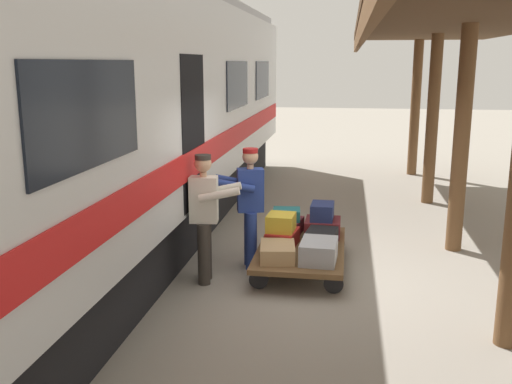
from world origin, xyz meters
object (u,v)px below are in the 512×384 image
at_px(train_car, 86,122).
at_px(suitcase_maroon_trunk, 323,227).
at_px(suitcase_black_hardshell, 321,239).
at_px(suitcase_red_plastic, 282,238).
at_px(suitcase_tan_vintage, 278,252).
at_px(suitcase_teal_softside, 287,214).
at_px(porter_by_door, 206,214).
at_px(suitcase_navy_fabric, 322,211).
at_px(porter_in_overalls, 249,204).
at_px(luggage_cart, 301,249).
at_px(suitcase_burgundy_valise, 287,227).
at_px(suitcase_gray_aluminum, 319,251).
at_px(suitcase_yellow_case, 281,222).

distance_m(train_car, suitcase_maroon_trunk, 3.70).
bearing_deg(suitcase_black_hardshell, suitcase_red_plastic, 0.00).
height_order(suitcase_tan_vintage, suitcase_teal_softside, suitcase_teal_softside).
height_order(suitcase_black_hardshell, suitcase_maroon_trunk, suitcase_maroon_trunk).
bearing_deg(suitcase_maroon_trunk, porter_by_door, 41.21).
xyz_separation_m(suitcase_navy_fabric, porter_in_overalls, (0.99, 0.66, 0.24)).
bearing_deg(suitcase_navy_fabric, suitcase_tan_vintage, 65.96).
bearing_deg(luggage_cart, suitcase_navy_fabric, -113.34).
distance_m(suitcase_burgundy_valise, suitcase_gray_aluminum, 1.29).
bearing_deg(suitcase_gray_aluminum, suitcase_black_hardshell, -90.00).
relative_size(suitcase_maroon_trunk, porter_by_door, 0.31).
bearing_deg(suitcase_tan_vintage, train_car, -4.72).
xyz_separation_m(suitcase_black_hardshell, suitcase_maroon_trunk, (-0.00, -0.58, 0.01)).
height_order(suitcase_teal_softside, porter_in_overalls, porter_in_overalls).
bearing_deg(suitcase_black_hardshell, suitcase_navy_fabric, -88.76).
relative_size(porter_in_overalls, porter_by_door, 1.00).
xyz_separation_m(suitcase_burgundy_valise, suitcase_yellow_case, (0.02, 0.59, 0.23)).
distance_m(train_car, suitcase_black_hardshell, 3.60).
distance_m(suitcase_maroon_trunk, porter_in_overalls, 1.29).
bearing_deg(porter_by_door, luggage_cart, -149.64).
height_order(luggage_cart, suitcase_navy_fabric, suitcase_navy_fabric).
distance_m(suitcase_tan_vintage, suitcase_maroon_trunk, 1.29).
height_order(suitcase_black_hardshell, suitcase_navy_fabric, suitcase_navy_fabric).
bearing_deg(porter_in_overalls, suitcase_red_plastic, -172.07).
relative_size(train_car, porter_by_door, 10.43).
height_order(suitcase_tan_vintage, suitcase_yellow_case, suitcase_yellow_case).
height_order(train_car, suitcase_navy_fabric, train_car).
bearing_deg(porter_by_door, suitcase_navy_fabric, -138.32).
xyz_separation_m(luggage_cart, suitcase_maroon_trunk, (-0.27, -0.58, 0.17)).
distance_m(suitcase_burgundy_valise, suitcase_yellow_case, 0.63).
xyz_separation_m(suitcase_red_plastic, porter_in_overalls, (0.47, 0.07, 0.50)).
bearing_deg(suitcase_maroon_trunk, suitcase_gray_aluminum, 90.00).
distance_m(suitcase_gray_aluminum, suitcase_teal_softside, 1.29).
distance_m(suitcase_gray_aluminum, suitcase_black_hardshell, 0.58).
height_order(suitcase_teal_softside, porter_by_door, porter_by_door).
xyz_separation_m(suitcase_burgundy_valise, suitcase_black_hardshell, (-0.54, 0.58, 0.01)).
height_order(train_car, suitcase_red_plastic, train_car).
bearing_deg(suitcase_tan_vintage, suitcase_burgundy_valise, -90.00).
xyz_separation_m(suitcase_red_plastic, porter_by_door, (0.93, 0.70, 0.50)).
height_order(luggage_cart, suitcase_burgundy_valise, suitcase_burgundy_valise).
xyz_separation_m(suitcase_red_plastic, suitcase_black_hardshell, (-0.54, -0.00, 0.01)).
relative_size(suitcase_gray_aluminum, porter_by_door, 0.36).
distance_m(suitcase_yellow_case, porter_in_overalls, 0.52).
bearing_deg(suitcase_red_plastic, porter_in_overalls, 7.93).
xyz_separation_m(suitcase_maroon_trunk, porter_in_overalls, (1.01, 0.65, 0.48)).
height_order(luggage_cart, porter_by_door, porter_by_door).
xyz_separation_m(suitcase_red_plastic, suitcase_tan_vintage, (0.00, 0.58, -0.01)).
bearing_deg(suitcase_navy_fabric, suitcase_burgundy_valise, 1.10).
xyz_separation_m(suitcase_tan_vintage, porter_in_overalls, (0.47, -0.52, 0.50)).
xyz_separation_m(suitcase_teal_softside, suitcase_navy_fabric, (-0.53, -0.02, 0.06)).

